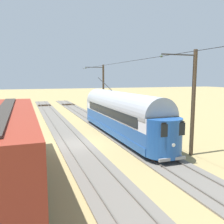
{
  "coord_description": "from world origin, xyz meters",
  "views": [
    {
      "loc": [
        3.83,
        19.6,
        5.6
      ],
      "look_at": [
        -4.68,
        -3.69,
        2.11
      ],
      "focal_mm": 38.82,
      "sensor_mm": 36.0,
      "label": 1
    }
  ],
  "objects_px": {
    "vintage_streetcar": "(120,113)",
    "switch_stand": "(103,113)",
    "boxcar_adjacent": "(7,143)",
    "catenary_pole_mid_near": "(192,101)",
    "catenary_pole_foreground": "(103,89)"
  },
  "relations": [
    {
      "from": "catenary_pole_mid_near",
      "to": "switch_stand",
      "type": "distance_m",
      "value": 17.92
    },
    {
      "from": "vintage_streetcar",
      "to": "boxcar_adjacent",
      "type": "relative_size",
      "value": 1.23
    },
    {
      "from": "switch_stand",
      "to": "catenary_pole_foreground",
      "type": "bearing_deg",
      "value": -108.3
    },
    {
      "from": "catenary_pole_foreground",
      "to": "vintage_streetcar",
      "type": "bearing_deg",
      "value": 78.97
    },
    {
      "from": "catenary_pole_foreground",
      "to": "catenary_pole_mid_near",
      "type": "bearing_deg",
      "value": 90.0
    },
    {
      "from": "vintage_streetcar",
      "to": "switch_stand",
      "type": "distance_m",
      "value": 10.64
    },
    {
      "from": "catenary_pole_mid_near",
      "to": "vintage_streetcar",
      "type": "bearing_deg",
      "value": -69.84
    },
    {
      "from": "boxcar_adjacent",
      "to": "catenary_pole_mid_near",
      "type": "distance_m",
      "value": 12.38
    },
    {
      "from": "vintage_streetcar",
      "to": "catenary_pole_mid_near",
      "type": "relative_size",
      "value": 2.36
    },
    {
      "from": "boxcar_adjacent",
      "to": "switch_stand",
      "type": "relative_size",
      "value": 11.71
    },
    {
      "from": "boxcar_adjacent",
      "to": "switch_stand",
      "type": "bearing_deg",
      "value": -121.72
    },
    {
      "from": "catenary_pole_mid_near",
      "to": "boxcar_adjacent",
      "type": "bearing_deg",
      "value": 2.5
    },
    {
      "from": "switch_stand",
      "to": "vintage_streetcar",
      "type": "bearing_deg",
      "value": 81.25
    },
    {
      "from": "boxcar_adjacent",
      "to": "catenary_pole_mid_near",
      "type": "bearing_deg",
      "value": -177.5
    },
    {
      "from": "vintage_streetcar",
      "to": "switch_stand",
      "type": "bearing_deg",
      "value": -98.75
    }
  ]
}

